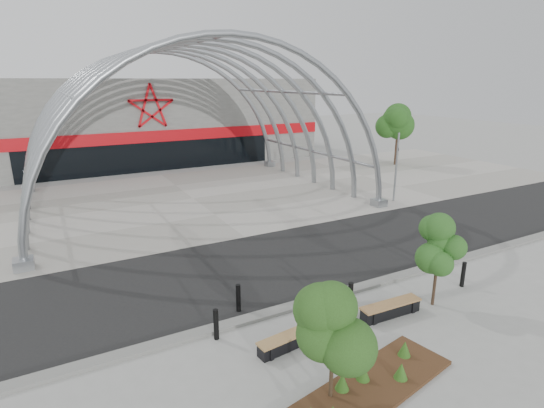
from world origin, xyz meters
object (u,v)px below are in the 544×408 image
object	(u,v)px
street_tree_0	(334,319)
bench_1	(390,309)
bench_0	(289,341)
street_tree_1	(439,245)
signal_pole	(396,166)
bollard_2	(335,299)

from	to	relation	value
street_tree_0	bench_1	world-z (taller)	street_tree_0
bench_0	street_tree_1	bearing A→B (deg)	-2.48
street_tree_0	street_tree_1	world-z (taller)	street_tree_1
street_tree_1	bench_0	xyz separation A→B (m)	(-5.91, 0.26, -2.10)
street_tree_1	bench_1	distance (m)	2.83
signal_pole	bench_1	bearing A→B (deg)	-134.17
street_tree_0	bench_0	world-z (taller)	street_tree_0
street_tree_0	signal_pole	bearing A→B (deg)	41.71
bollard_2	bench_0	bearing A→B (deg)	-155.86
signal_pole	bench_0	bearing A→B (deg)	-143.55
street_tree_0	bench_1	bearing A→B (deg)	28.64
signal_pole	bench_1	size ratio (longest dim) A/B	1.95
street_tree_0	bench_0	size ratio (longest dim) A/B	1.45
street_tree_0	street_tree_1	bearing A→B (deg)	19.24
bollard_2	street_tree_0	bearing A→B (deg)	-127.69
signal_pole	street_tree_1	xyz separation A→B (m)	(-8.59, -10.96, -0.08)
bollard_2	bench_1	bearing A→B (deg)	-39.58
street_tree_1	street_tree_0	bearing A→B (deg)	-160.76
street_tree_0	bollard_2	xyz separation A→B (m)	(2.72, 3.52, -1.87)
street_tree_1	bench_0	size ratio (longest dim) A/B	1.46
bench_0	bollard_2	bearing A→B (deg)	24.14
street_tree_1	bollard_2	xyz separation A→B (m)	(-3.38, 1.39, -1.88)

